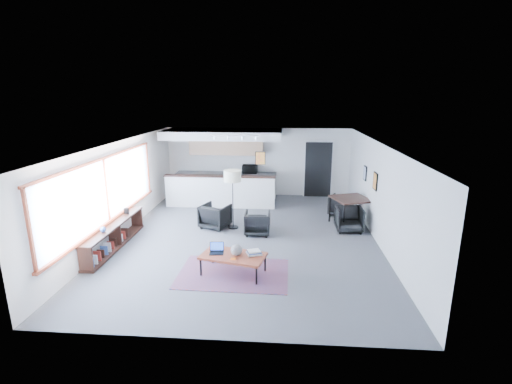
# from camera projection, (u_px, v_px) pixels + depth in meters

# --- Properties ---
(room) EXTENTS (7.02, 9.02, 2.62)m
(room) POSITION_uv_depth(u_px,v_px,m) (247.00, 191.00, 9.97)
(room) COLOR #4D4D50
(room) RESTS_ON ground
(window) EXTENTS (0.10, 5.95, 1.66)m
(window) POSITION_uv_depth(u_px,v_px,m) (106.00, 192.00, 9.31)
(window) COLOR #8CBFFF
(window) RESTS_ON room
(console) EXTENTS (0.35, 3.00, 0.80)m
(console) POSITION_uv_depth(u_px,v_px,m) (114.00, 236.00, 9.44)
(console) COLOR black
(console) RESTS_ON floor
(kitchenette) EXTENTS (4.20, 1.96, 2.60)m
(kitchenette) POSITION_uv_depth(u_px,v_px,m) (224.00, 163.00, 13.61)
(kitchenette) COLOR white
(kitchenette) RESTS_ON floor
(doorway) EXTENTS (1.10, 0.12, 2.15)m
(doorway) POSITION_uv_depth(u_px,v_px,m) (318.00, 169.00, 14.12)
(doorway) COLOR black
(doorway) RESTS_ON room
(track_light) EXTENTS (1.60, 0.07, 0.15)m
(track_light) POSITION_uv_depth(u_px,v_px,m) (235.00, 136.00, 11.82)
(track_light) COLOR silver
(track_light) RESTS_ON room
(wall_art_lower) EXTENTS (0.03, 0.38, 0.48)m
(wall_art_lower) POSITION_uv_depth(u_px,v_px,m) (375.00, 181.00, 10.04)
(wall_art_lower) COLOR black
(wall_art_lower) RESTS_ON room
(wall_art_upper) EXTENTS (0.03, 0.34, 0.44)m
(wall_art_upper) POSITION_uv_depth(u_px,v_px,m) (365.00, 173.00, 11.30)
(wall_art_upper) COLOR black
(wall_art_upper) RESTS_ON room
(kilim_rug) EXTENTS (2.42, 1.68, 0.01)m
(kilim_rug) POSITION_uv_depth(u_px,v_px,m) (234.00, 273.00, 8.17)
(kilim_rug) COLOR #552F42
(kilim_rug) RESTS_ON floor
(coffee_table) EXTENTS (1.51, 1.04, 0.45)m
(coffee_table) POSITION_uv_depth(u_px,v_px,m) (233.00, 256.00, 8.06)
(coffee_table) COLOR maroon
(coffee_table) RESTS_ON floor
(laptop) EXTENTS (0.33, 0.28, 0.22)m
(laptop) POSITION_uv_depth(u_px,v_px,m) (217.00, 250.00, 8.16)
(laptop) COLOR black
(laptop) RESTS_ON coffee_table
(ceramic_pot) EXTENTS (0.25, 0.25, 0.25)m
(ceramic_pot) POSITION_uv_depth(u_px,v_px,m) (236.00, 250.00, 8.00)
(ceramic_pot) COLOR gray
(ceramic_pot) RESTS_ON coffee_table
(book_stack) EXTENTS (0.38, 0.34, 0.10)m
(book_stack) POSITION_uv_depth(u_px,v_px,m) (254.00, 252.00, 8.07)
(book_stack) COLOR silver
(book_stack) RESTS_ON coffee_table
(coaster) EXTENTS (0.11, 0.11, 0.01)m
(coaster) POSITION_uv_depth(u_px,v_px,m) (233.00, 259.00, 7.84)
(coaster) COLOR #E5590C
(coaster) RESTS_ON coffee_table
(armchair_left) EXTENTS (0.95, 0.92, 0.78)m
(armchair_left) POSITION_uv_depth(u_px,v_px,m) (215.00, 215.00, 10.91)
(armchair_left) COLOR black
(armchair_left) RESTS_ON floor
(armchair_right) EXTENTS (0.70, 0.66, 0.72)m
(armchair_right) POSITION_uv_depth(u_px,v_px,m) (257.00, 222.00, 10.41)
(armchair_right) COLOR black
(armchair_right) RESTS_ON floor
(floor_lamp) EXTENTS (0.50, 0.50, 1.74)m
(floor_lamp) POSITION_uv_depth(u_px,v_px,m) (232.00, 178.00, 10.60)
(floor_lamp) COLOR black
(floor_lamp) RESTS_ON floor
(dining_table) EXTENTS (1.29, 1.29, 0.85)m
(dining_table) POSITION_uv_depth(u_px,v_px,m) (351.00, 200.00, 11.01)
(dining_table) COLOR black
(dining_table) RESTS_ON floor
(dining_chair_near) EXTENTS (0.65, 0.61, 0.65)m
(dining_chair_near) POSITION_uv_depth(u_px,v_px,m) (349.00, 220.00, 10.66)
(dining_chair_near) COLOR black
(dining_chair_near) RESTS_ON floor
(dining_chair_far) EXTENTS (0.77, 0.75, 0.61)m
(dining_chair_far) POSITION_uv_depth(u_px,v_px,m) (341.00, 206.00, 12.05)
(dining_chair_far) COLOR black
(dining_chair_far) RESTS_ON floor
(microwave) EXTENTS (0.57, 0.33, 0.38)m
(microwave) POSITION_uv_depth(u_px,v_px,m) (250.00, 168.00, 14.03)
(microwave) COLOR black
(microwave) RESTS_ON kitchenette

